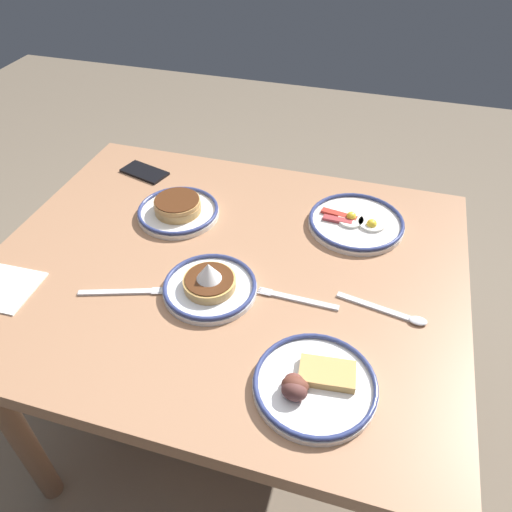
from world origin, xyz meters
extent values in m
plane|color=#726351|center=(0.00, 0.00, 0.00)|extent=(6.00, 6.00, 0.00)
cube|color=#9F7050|center=(0.00, 0.00, 0.74)|extent=(1.16, 0.95, 0.04)
cylinder|color=#875F44|center=(-0.47, -0.37, 0.36)|extent=(0.06, 0.06, 0.72)
cylinder|color=#875F44|center=(0.47, -0.37, 0.36)|extent=(0.06, 0.06, 0.72)
cylinder|color=#875F44|center=(0.47, 0.37, 0.36)|extent=(0.06, 0.06, 0.72)
cylinder|color=silver|center=(0.19, -0.16, 0.77)|extent=(0.22, 0.22, 0.01)
torus|color=navy|center=(0.19, -0.16, 0.78)|extent=(0.22, 0.22, 0.01)
cylinder|color=tan|center=(0.19, -0.16, 0.78)|extent=(0.13, 0.13, 0.01)
cylinder|color=tan|center=(0.19, -0.16, 0.79)|extent=(0.13, 0.13, 0.01)
cylinder|color=tan|center=(0.19, -0.16, 0.80)|extent=(0.13, 0.13, 0.01)
cylinder|color=#4C2814|center=(0.19, -0.16, 0.81)|extent=(0.12, 0.12, 0.00)
cylinder|color=silver|center=(-0.29, -0.24, 0.77)|extent=(0.26, 0.26, 0.01)
torus|color=navy|center=(-0.29, -0.24, 0.78)|extent=(0.25, 0.25, 0.01)
cylinder|color=white|center=(-0.33, -0.24, 0.78)|extent=(0.07, 0.07, 0.01)
sphere|color=yellow|center=(-0.33, -0.23, 0.78)|extent=(0.03, 0.03, 0.03)
cylinder|color=white|center=(-0.27, -0.24, 0.78)|extent=(0.07, 0.07, 0.01)
sphere|color=yellow|center=(-0.27, -0.25, 0.78)|extent=(0.03, 0.03, 0.03)
cube|color=#A92D22|center=(-0.24, -0.26, 0.78)|extent=(0.10, 0.04, 0.01)
cube|color=#993234|center=(-0.24, -0.23, 0.78)|extent=(0.08, 0.02, 0.01)
cylinder|color=white|center=(0.00, 0.10, 0.77)|extent=(0.22, 0.22, 0.01)
torus|color=navy|center=(0.00, 0.10, 0.78)|extent=(0.22, 0.22, 0.01)
cylinder|color=tan|center=(0.00, 0.10, 0.78)|extent=(0.12, 0.12, 0.01)
cylinder|color=tan|center=(0.00, 0.10, 0.79)|extent=(0.12, 0.12, 0.01)
cylinder|color=#4C2814|center=(0.00, 0.10, 0.80)|extent=(0.11, 0.11, 0.00)
cone|color=white|center=(0.00, 0.10, 0.82)|extent=(0.06, 0.06, 0.04)
cylinder|color=white|center=(-0.28, 0.29, 0.77)|extent=(0.24, 0.24, 0.01)
torus|color=navy|center=(-0.28, 0.29, 0.78)|extent=(0.24, 0.24, 0.01)
cube|color=tan|center=(-0.30, 0.26, 0.78)|extent=(0.11, 0.08, 0.02)
ellipsoid|color=brown|center=(-0.25, 0.30, 0.79)|extent=(0.04, 0.03, 0.03)
ellipsoid|color=brown|center=(-0.25, 0.33, 0.79)|extent=(0.05, 0.04, 0.04)
ellipsoid|color=brown|center=(-0.26, 0.31, 0.78)|extent=(0.03, 0.02, 0.02)
ellipsoid|color=brown|center=(-0.25, 0.32, 0.79)|extent=(0.05, 0.04, 0.04)
ellipsoid|color=brown|center=(-0.26, 0.31, 0.79)|extent=(0.04, 0.03, 0.03)
cube|color=black|center=(0.38, -0.33, 0.76)|extent=(0.16, 0.11, 0.01)
cube|color=white|center=(0.47, 0.23, 0.76)|extent=(0.15, 0.14, 0.00)
cube|color=silver|center=(0.20, 0.16, 0.76)|extent=(0.19, 0.07, 0.01)
cube|color=silver|center=(0.11, 0.14, 0.76)|extent=(0.03, 0.01, 0.00)
cube|color=silver|center=(0.11, 0.14, 0.76)|extent=(0.03, 0.01, 0.00)
cube|color=silver|center=(0.11, 0.13, 0.76)|extent=(0.03, 0.01, 0.00)
cube|color=silver|center=(0.12, 0.13, 0.76)|extent=(0.03, 0.01, 0.00)
cube|color=silver|center=(-0.20, 0.07, 0.76)|extent=(0.18, 0.02, 0.01)
cube|color=silver|center=(-0.12, 0.06, 0.76)|extent=(0.03, 0.00, 0.00)
cube|color=silver|center=(-0.12, 0.06, 0.76)|extent=(0.03, 0.00, 0.00)
cube|color=silver|center=(-0.12, 0.07, 0.76)|extent=(0.03, 0.00, 0.00)
cube|color=silver|center=(-0.12, 0.08, 0.76)|extent=(0.03, 0.00, 0.00)
cube|color=silver|center=(-0.38, 0.05, 0.76)|extent=(0.19, 0.05, 0.01)
ellipsoid|color=silver|center=(-0.47, 0.06, 0.76)|extent=(0.04, 0.03, 0.01)
camera|label=1|loc=(-0.33, 0.83, 1.57)|focal=34.29mm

